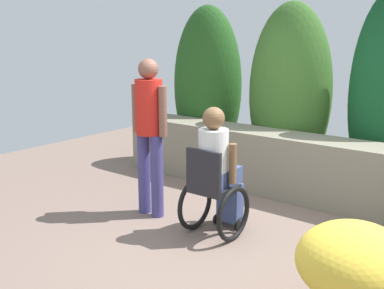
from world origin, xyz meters
TOP-DOWN VIEW (x-y plane):
  - ground_plane at (0.00, 0.00)m, footprint 10.25×10.25m
  - stone_retaining_wall at (0.00, 1.50)m, footprint 5.50×0.56m
  - hedge_backdrop at (-0.11, 2.20)m, footprint 5.60×0.86m
  - person_in_wheelchair at (-0.32, -0.01)m, footprint 0.53×0.66m
  - person_standing_companion at (-1.21, -0.04)m, footprint 0.49×0.30m
  - flower_pot_terracotta_by_wall at (1.32, -0.67)m, footprint 0.82×0.82m

SIDE VIEW (x-z plane):
  - ground_plane at x=0.00m, z-range 0.00..0.00m
  - stone_retaining_wall at x=0.00m, z-range 0.00..0.80m
  - flower_pot_terracotta_by_wall at x=1.32m, z-range 0.05..0.79m
  - person_in_wheelchair at x=-0.32m, z-range -0.04..1.29m
  - person_standing_companion at x=-1.21m, z-range 0.14..1.90m
  - hedge_backdrop at x=-0.11m, z-range -0.16..2.73m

